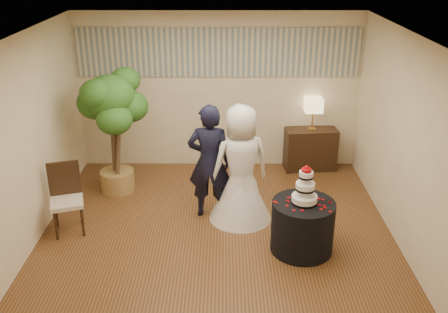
{
  "coord_description": "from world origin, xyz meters",
  "views": [
    {
      "loc": [
        0.12,
        -6.09,
        3.85
      ],
      "look_at": [
        0.1,
        0.4,
        1.05
      ],
      "focal_mm": 40.0,
      "sensor_mm": 36.0,
      "label": 1
    }
  ],
  "objects_px": {
    "groom": "(210,162)",
    "cake_table": "(302,226)",
    "wedding_cake": "(305,184)",
    "ficus_tree": "(113,132)",
    "console": "(310,149)",
    "side_chair": "(67,200)",
    "bride": "(241,164)",
    "table_lamp": "(313,114)"
  },
  "relations": [
    {
      "from": "bride",
      "to": "wedding_cake",
      "type": "bearing_deg",
      "value": 114.8
    },
    {
      "from": "groom",
      "to": "cake_table",
      "type": "distance_m",
      "value": 1.66
    },
    {
      "from": "cake_table",
      "to": "ficus_tree",
      "type": "bearing_deg",
      "value": 148.32
    },
    {
      "from": "groom",
      "to": "wedding_cake",
      "type": "relative_size",
      "value": 3.3
    },
    {
      "from": "groom",
      "to": "wedding_cake",
      "type": "distance_m",
      "value": 1.58
    },
    {
      "from": "wedding_cake",
      "to": "console",
      "type": "bearing_deg",
      "value": 78.9
    },
    {
      "from": "wedding_cake",
      "to": "console",
      "type": "relative_size",
      "value": 0.58
    },
    {
      "from": "groom",
      "to": "table_lamp",
      "type": "height_order",
      "value": "groom"
    },
    {
      "from": "side_chair",
      "to": "groom",
      "type": "bearing_deg",
      "value": -3.12
    },
    {
      "from": "bride",
      "to": "groom",
      "type": "bearing_deg",
      "value": -30.67
    },
    {
      "from": "console",
      "to": "groom",
      "type": "bearing_deg",
      "value": -141.7
    },
    {
      "from": "console",
      "to": "ficus_tree",
      "type": "xyz_separation_m",
      "value": [
        -3.35,
        -0.89,
        0.66
      ]
    },
    {
      "from": "cake_table",
      "to": "side_chair",
      "type": "relative_size",
      "value": 0.83
    },
    {
      "from": "cake_table",
      "to": "ficus_tree",
      "type": "relative_size",
      "value": 0.4
    },
    {
      "from": "groom",
      "to": "bride",
      "type": "bearing_deg",
      "value": 171.51
    },
    {
      "from": "groom",
      "to": "wedding_cake",
      "type": "bearing_deg",
      "value": 146.64
    },
    {
      "from": "wedding_cake",
      "to": "side_chair",
      "type": "distance_m",
      "value": 3.33
    },
    {
      "from": "bride",
      "to": "side_chair",
      "type": "relative_size",
      "value": 1.76
    },
    {
      "from": "bride",
      "to": "wedding_cake",
      "type": "height_order",
      "value": "bride"
    },
    {
      "from": "bride",
      "to": "table_lamp",
      "type": "height_order",
      "value": "bride"
    },
    {
      "from": "ficus_tree",
      "to": "side_chair",
      "type": "distance_m",
      "value": 1.47
    },
    {
      "from": "console",
      "to": "side_chair",
      "type": "distance_m",
      "value": 4.37
    },
    {
      "from": "wedding_cake",
      "to": "side_chair",
      "type": "relative_size",
      "value": 0.53
    },
    {
      "from": "table_lamp",
      "to": "ficus_tree",
      "type": "distance_m",
      "value": 3.47
    },
    {
      "from": "groom",
      "to": "table_lamp",
      "type": "relative_size",
      "value": 3.04
    },
    {
      "from": "groom",
      "to": "cake_table",
      "type": "height_order",
      "value": "groom"
    },
    {
      "from": "groom",
      "to": "table_lamp",
      "type": "bearing_deg",
      "value": -132.84
    },
    {
      "from": "bride",
      "to": "table_lamp",
      "type": "bearing_deg",
      "value": -145.02
    },
    {
      "from": "wedding_cake",
      "to": "ficus_tree",
      "type": "height_order",
      "value": "ficus_tree"
    },
    {
      "from": "groom",
      "to": "side_chair",
      "type": "distance_m",
      "value": 2.1
    },
    {
      "from": "groom",
      "to": "side_chair",
      "type": "bearing_deg",
      "value": 17.63
    },
    {
      "from": "groom",
      "to": "cake_table",
      "type": "xyz_separation_m",
      "value": [
        1.26,
        -0.95,
        -0.52
      ]
    },
    {
      "from": "cake_table",
      "to": "console",
      "type": "height_order",
      "value": "console"
    },
    {
      "from": "groom",
      "to": "bride",
      "type": "distance_m",
      "value": 0.47
    },
    {
      "from": "console",
      "to": "ficus_tree",
      "type": "distance_m",
      "value": 3.53
    },
    {
      "from": "bride",
      "to": "wedding_cake",
      "type": "distance_m",
      "value": 1.18
    },
    {
      "from": "ficus_tree",
      "to": "wedding_cake",
      "type": "bearing_deg",
      "value": -31.68
    },
    {
      "from": "wedding_cake",
      "to": "table_lamp",
      "type": "height_order",
      "value": "table_lamp"
    },
    {
      "from": "bride",
      "to": "table_lamp",
      "type": "xyz_separation_m",
      "value": [
        1.32,
        1.79,
        0.16
      ]
    },
    {
      "from": "groom",
      "to": "ficus_tree",
      "type": "xyz_separation_m",
      "value": [
        -1.57,
        0.8,
        0.16
      ]
    },
    {
      "from": "side_chair",
      "to": "console",
      "type": "bearing_deg",
      "value": 12.95
    },
    {
      "from": "bride",
      "to": "wedding_cake",
      "type": "xyz_separation_m",
      "value": [
        0.8,
        -0.85,
        0.09
      ]
    }
  ]
}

